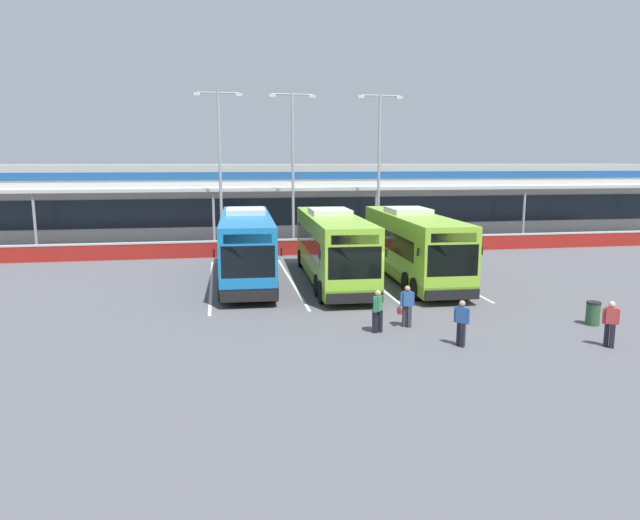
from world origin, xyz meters
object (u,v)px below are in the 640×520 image
coach_bus_leftmost (247,247)px  pedestrian_with_handbag (407,305)px  pedestrian_child (462,322)px  pedestrian_near_bin (378,310)px  pedestrian_in_dark_coat (610,322)px  lamp_post_centre (293,161)px  litter_bin (593,313)px  coach_bus_left_centre (333,248)px  lamp_post_east (379,161)px  coach_bus_centre (412,246)px  lamp_post_west (220,161)px

coach_bus_leftmost → pedestrian_with_handbag: (5.61, -9.86, -0.93)m
pedestrian_child → pedestrian_near_bin: same height
coach_bus_leftmost → pedestrian_in_dark_coat: coach_bus_leftmost is taller
lamp_post_centre → litter_bin: 23.97m
pedestrian_with_handbag → pedestrian_near_bin: (-1.30, -0.54, 0.02)m
coach_bus_left_centre → pedestrian_with_handbag: bearing=-82.4°
lamp_post_centre → litter_bin: (9.01, -21.44, -5.82)m
lamp_post_centre → coach_bus_left_centre: bearing=-87.1°
pedestrian_with_handbag → pedestrian_in_dark_coat: size_ratio=1.00×
coach_bus_left_centre → lamp_post_east: bearing=63.6°
pedestrian_child → coach_bus_centre: bearing=79.7°
litter_bin → coach_bus_leftmost: bearing=139.8°
pedestrian_child → lamp_post_centre: bearing=97.1°
lamp_post_centre → litter_bin: lamp_post_centre is taller
coach_bus_left_centre → lamp_post_east: (5.62, 11.32, 4.50)m
pedestrian_with_handbag → lamp_post_east: size_ratio=0.15×
coach_bus_centre → pedestrian_near_bin: 10.29m
pedestrian_near_bin → pedestrian_with_handbag: bearing=22.4°
pedestrian_in_dark_coat → litter_bin: 2.84m
lamp_post_west → lamp_post_centre: size_ratio=1.00×
pedestrian_near_bin → pedestrian_child: bearing=-40.2°
coach_bus_centre → pedestrian_with_handbag: size_ratio=7.55×
lamp_post_west → coach_bus_leftmost: bearing=-83.3°
lamp_post_centre → lamp_post_west: bearing=-178.9°
coach_bus_left_centre → pedestrian_child: coach_bus_left_centre is taller
coach_bus_left_centre → coach_bus_leftmost: bearing=166.7°
coach_bus_centre → lamp_post_centre: 13.51m
pedestrian_with_handbag → lamp_post_centre: 21.22m
coach_bus_leftmost → pedestrian_child: bearing=-61.6°
pedestrian_child → lamp_post_west: lamp_post_west is taller
lamp_post_east → coach_bus_centre: bearing=-96.4°
coach_bus_left_centre → coach_bus_centre: 4.34m
pedestrian_with_handbag → lamp_post_centre: lamp_post_centre is taller
lamp_post_centre → coach_bus_leftmost: bearing=-110.0°
pedestrian_in_dark_coat → lamp_post_east: 24.36m
coach_bus_leftmost → pedestrian_with_handbag: coach_bus_leftmost is taller
pedestrian_child → pedestrian_near_bin: 3.16m
lamp_post_centre → lamp_post_east: 6.21m
lamp_post_west → lamp_post_east: same height
pedestrian_child → litter_bin: pedestrian_child is taller
pedestrian_child → lamp_post_centre: (-2.88, 23.01, 5.42)m
pedestrian_with_handbag → litter_bin: size_ratio=1.74×
lamp_post_west → lamp_post_centre: same height
coach_bus_leftmost → coach_bus_left_centre: 4.56m
coach_bus_leftmost → pedestrian_child: 14.17m
pedestrian_in_dark_coat → pedestrian_child: bearing=168.8°
coach_bus_leftmost → lamp_post_west: size_ratio=1.11×
lamp_post_centre → litter_bin: size_ratio=11.83×
pedestrian_with_handbag → litter_bin: (7.25, -1.00, -0.39)m
pedestrian_near_bin → lamp_post_east: (5.74, 20.67, 5.42)m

